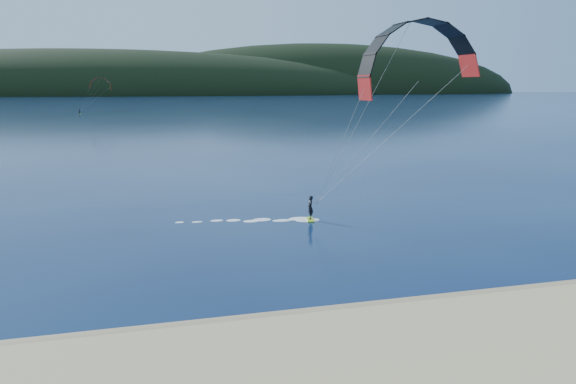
{
  "coord_description": "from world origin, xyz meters",
  "views": [
    {
      "loc": [
        -6.32,
        -18.54,
        10.62
      ],
      "look_at": [
        1.33,
        10.0,
        5.0
      ],
      "focal_mm": 34.82,
      "sensor_mm": 36.0,
      "label": 1
    }
  ],
  "objects": [
    {
      "name": "ground",
      "position": [
        0.0,
        0.0,
        0.0
      ],
      "size": [
        1800.0,
        1800.0,
        0.0
      ],
      "primitive_type": "plane",
      "color": "#08153C",
      "rests_on": "ground"
    },
    {
      "name": "wet_sand",
      "position": [
        0.0,
        4.5,
        0.05
      ],
      "size": [
        220.0,
        2.5,
        0.1
      ],
      "color": "#998359",
      "rests_on": "ground"
    },
    {
      "name": "kitesurfer_near",
      "position": [
        12.78,
        18.15,
        10.66
      ],
      "size": [
        21.58,
        8.29,
        14.0
      ],
      "color": "#B8F21C",
      "rests_on": "ground"
    },
    {
      "name": "headland",
      "position": [
        0.63,
        745.28,
        0.0
      ],
      "size": [
        1200.0,
        310.0,
        140.0
      ],
      "color": "black",
      "rests_on": "ground"
    },
    {
      "name": "kitesurfer_far",
      "position": [
        -19.34,
        203.65,
        9.79
      ],
      "size": [
        12.86,
        7.38,
        13.02
      ],
      "color": "#B8F21C",
      "rests_on": "ground"
    }
  ]
}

